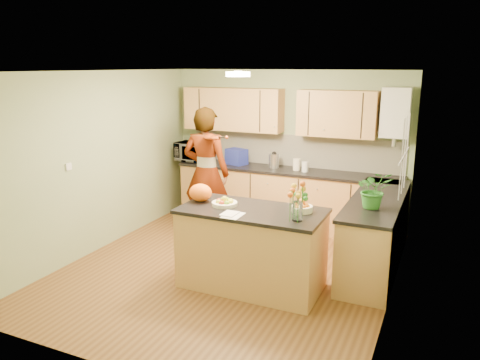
% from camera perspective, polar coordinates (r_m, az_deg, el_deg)
% --- Properties ---
extents(floor, '(4.50, 4.50, 0.00)m').
position_cam_1_polar(floor, '(6.16, -1.41, -10.80)').
color(floor, brown).
rests_on(floor, ground).
extents(ceiling, '(4.00, 4.50, 0.02)m').
position_cam_1_polar(ceiling, '(5.60, -1.57, 13.13)').
color(ceiling, white).
rests_on(ceiling, wall_back).
extents(wall_back, '(4.00, 0.02, 2.50)m').
position_cam_1_polar(wall_back, '(7.80, 5.73, 4.04)').
color(wall_back, gray).
rests_on(wall_back, floor).
extents(wall_front, '(4.00, 0.02, 2.50)m').
position_cam_1_polar(wall_front, '(3.94, -15.95, -6.29)').
color(wall_front, gray).
rests_on(wall_front, floor).
extents(wall_left, '(0.02, 4.50, 2.50)m').
position_cam_1_polar(wall_left, '(6.85, -16.75, 2.14)').
color(wall_left, gray).
rests_on(wall_left, floor).
extents(wall_right, '(0.02, 4.50, 2.50)m').
position_cam_1_polar(wall_right, '(5.23, 18.67, -1.51)').
color(wall_right, gray).
rests_on(wall_right, floor).
extents(back_counter, '(3.64, 0.62, 0.94)m').
position_cam_1_polar(back_counter, '(7.67, 5.58, -2.11)').
color(back_counter, tan).
rests_on(back_counter, floor).
extents(right_counter, '(0.62, 2.24, 0.94)m').
position_cam_1_polar(right_counter, '(6.30, 16.23, -6.19)').
color(right_counter, tan).
rests_on(right_counter, floor).
extents(splashback, '(3.60, 0.02, 0.52)m').
position_cam_1_polar(splashback, '(7.77, 6.38, 3.60)').
color(splashback, white).
rests_on(splashback, back_counter).
extents(upper_cabinets, '(3.20, 0.34, 0.70)m').
position_cam_1_polar(upper_cabinets, '(7.62, 4.16, 8.39)').
color(upper_cabinets, tan).
rests_on(upper_cabinets, wall_back).
extents(boiler, '(0.40, 0.30, 0.86)m').
position_cam_1_polar(boiler, '(7.20, 18.47, 7.78)').
color(boiler, white).
rests_on(boiler, wall_back).
extents(window_right, '(0.01, 1.30, 1.05)m').
position_cam_1_polar(window_right, '(5.75, 19.46, 2.84)').
color(window_right, white).
rests_on(window_right, wall_right).
extents(light_switch, '(0.02, 0.09, 0.09)m').
position_cam_1_polar(light_switch, '(6.40, -20.17, 1.54)').
color(light_switch, white).
rests_on(light_switch, wall_left).
extents(ceiling_lamp, '(0.30, 0.30, 0.07)m').
position_cam_1_polar(ceiling_lamp, '(5.87, -0.26, 12.79)').
color(ceiling_lamp, '#FFEABF').
rests_on(ceiling_lamp, ceiling).
extents(peninsula_island, '(1.67, 0.85, 0.96)m').
position_cam_1_polar(peninsula_island, '(5.55, 1.43, -8.29)').
color(peninsula_island, tan).
rests_on(peninsula_island, floor).
extents(fruit_dish, '(0.30, 0.30, 0.11)m').
position_cam_1_polar(fruit_dish, '(5.51, -1.89, -2.71)').
color(fruit_dish, '#F9ECC7').
rests_on(fruit_dish, peninsula_island).
extents(orange_bowl, '(0.24, 0.24, 0.14)m').
position_cam_1_polar(orange_bowl, '(5.33, 7.57, -3.23)').
color(orange_bowl, '#F9ECC7').
rests_on(orange_bowl, peninsula_island).
extents(flower_vase, '(0.25, 0.25, 0.47)m').
position_cam_1_polar(flower_vase, '(4.94, 7.10, -1.57)').
color(flower_vase, silver).
rests_on(flower_vase, peninsula_island).
extents(orange_bag, '(0.31, 0.27, 0.22)m').
position_cam_1_polar(orange_bag, '(5.69, -4.84, -1.54)').
color(orange_bag, orange).
rests_on(orange_bag, peninsula_island).
extents(papers, '(0.20, 0.27, 0.01)m').
position_cam_1_polar(papers, '(5.16, -0.86, -4.30)').
color(papers, white).
rests_on(papers, peninsula_island).
extents(violinist, '(0.75, 0.52, 1.98)m').
position_cam_1_polar(violinist, '(7.03, -4.15, 0.84)').
color(violinist, tan).
rests_on(violinist, floor).
extents(violin, '(0.68, 0.59, 0.17)m').
position_cam_1_polar(violin, '(6.63, -3.61, 5.30)').
color(violin, '#4A1104').
rests_on(violin, violinist).
extents(microwave, '(0.62, 0.44, 0.33)m').
position_cam_1_polar(microwave, '(8.17, -5.68, 3.44)').
color(microwave, white).
rests_on(microwave, back_counter).
extents(blue_box, '(0.39, 0.33, 0.26)m').
position_cam_1_polar(blue_box, '(7.87, -0.43, 2.87)').
color(blue_box, navy).
rests_on(blue_box, back_counter).
extents(kettle, '(0.16, 0.16, 0.31)m').
position_cam_1_polar(kettle, '(7.63, 4.17, 2.44)').
color(kettle, silver).
rests_on(kettle, back_counter).
extents(jar_cream, '(0.14, 0.14, 0.18)m').
position_cam_1_polar(jar_cream, '(7.49, 6.93, 1.89)').
color(jar_cream, '#F9ECC7').
rests_on(jar_cream, back_counter).
extents(jar_white, '(0.13, 0.13, 0.16)m').
position_cam_1_polar(jar_white, '(7.39, 7.94, 1.60)').
color(jar_white, white).
rests_on(jar_white, back_counter).
extents(potted_plant, '(0.51, 0.48, 0.45)m').
position_cam_1_polar(potted_plant, '(5.64, 15.99, -1.13)').
color(potted_plant, '#2B7426').
rests_on(potted_plant, right_counter).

